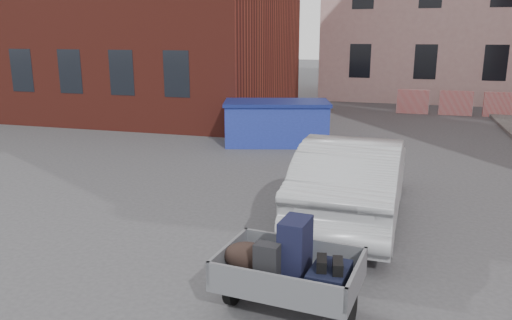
% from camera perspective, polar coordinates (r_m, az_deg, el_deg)
% --- Properties ---
extents(ground, '(120.00, 120.00, 0.00)m').
position_cam_1_polar(ground, '(7.88, 0.01, -10.11)').
color(ground, '#38383A').
rests_on(ground, ground).
extents(far_building, '(6.00, 6.00, 8.00)m').
position_cam_1_polar(far_building, '(36.33, -21.80, 14.38)').
color(far_building, maroon).
rests_on(far_building, ground).
extents(barriers, '(4.70, 0.18, 1.00)m').
position_cam_1_polar(barriers, '(22.18, 21.87, 6.05)').
color(barriers, red).
rests_on(barriers, ground).
extents(trailer, '(1.71, 1.88, 1.20)m').
position_cam_1_polar(trailer, '(5.93, 3.72, -12.21)').
color(trailer, black).
rests_on(trailer, ground).
extents(dumpster, '(3.43, 2.38, 1.31)m').
position_cam_1_polar(dumpster, '(15.10, 2.35, 4.30)').
color(dumpster, '#1F3096').
rests_on(dumpster, ground).
extents(silver_car, '(1.76, 4.68, 1.53)m').
position_cam_1_polar(silver_car, '(9.05, 11.12, -2.01)').
color(silver_car, '#9B9EA2').
rests_on(silver_car, ground).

